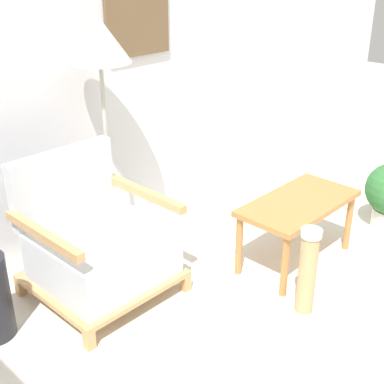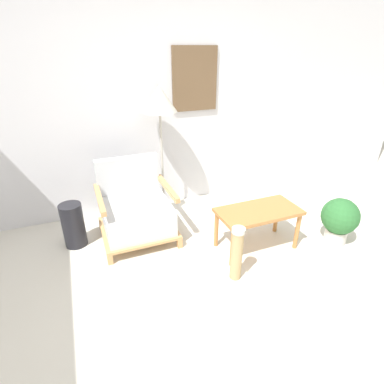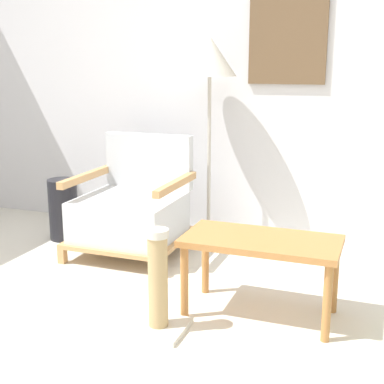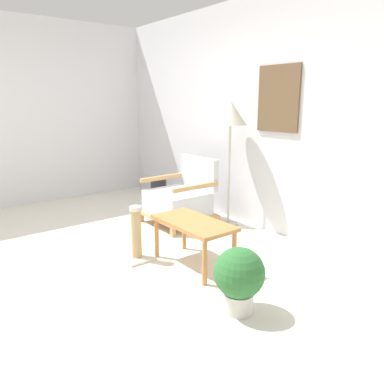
{
  "view_description": "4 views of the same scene",
  "coord_description": "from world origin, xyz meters",
  "px_view_note": "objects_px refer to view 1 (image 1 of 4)",
  "views": [
    {
      "loc": [
        -2.08,
        -0.76,
        1.91
      ],
      "look_at": [
        0.03,
        1.25,
        0.55
      ],
      "focal_mm": 50.0,
      "sensor_mm": 36.0,
      "label": 1
    },
    {
      "loc": [
        -1.0,
        -1.31,
        1.89
      ],
      "look_at": [
        0.03,
        1.25,
        0.55
      ],
      "focal_mm": 28.0,
      "sensor_mm": 36.0,
      "label": 2
    },
    {
      "loc": [
        1.17,
        -1.81,
        1.34
      ],
      "look_at": [
        0.03,
        1.25,
        0.55
      ],
      "focal_mm": 50.0,
      "sensor_mm": 36.0,
      "label": 3
    },
    {
      "loc": [
        3.18,
        -1.21,
        1.53
      ],
      "look_at": [
        0.03,
        1.25,
        0.55
      ],
      "focal_mm": 35.0,
      "sensor_mm": 36.0,
      "label": 4
    }
  ],
  "objects_px": {
    "floor_lamp": "(100,50)",
    "scratching_post": "(306,283)",
    "coffee_table": "(298,209)",
    "armchair": "(97,246)"
  },
  "relations": [
    {
      "from": "scratching_post",
      "to": "floor_lamp",
      "type": "bearing_deg",
      "value": 98.61
    },
    {
      "from": "armchair",
      "to": "floor_lamp",
      "type": "relative_size",
      "value": 0.54
    },
    {
      "from": "coffee_table",
      "to": "scratching_post",
      "type": "distance_m",
      "value": 0.6
    },
    {
      "from": "floor_lamp",
      "to": "scratching_post",
      "type": "bearing_deg",
      "value": -81.39
    },
    {
      "from": "armchair",
      "to": "coffee_table",
      "type": "height_order",
      "value": "armchair"
    },
    {
      "from": "armchair",
      "to": "floor_lamp",
      "type": "xyz_separation_m",
      "value": [
        0.43,
        0.43,
        1.01
      ]
    },
    {
      "from": "scratching_post",
      "to": "armchair",
      "type": "bearing_deg",
      "value": 122.78
    },
    {
      "from": "coffee_table",
      "to": "armchair",
      "type": "bearing_deg",
      "value": 149.21
    },
    {
      "from": "floor_lamp",
      "to": "coffee_table",
      "type": "bearing_deg",
      "value": -58.52
    },
    {
      "from": "floor_lamp",
      "to": "scratching_post",
      "type": "distance_m",
      "value": 1.83
    }
  ]
}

